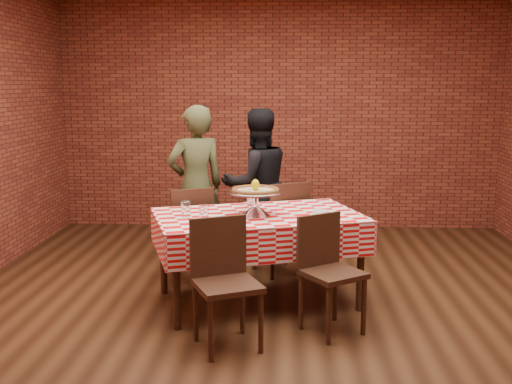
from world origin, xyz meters
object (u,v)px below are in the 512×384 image
(chair_far_right, at_px, (279,227))
(condiment_caddy, at_px, (251,198))
(water_glass_right, at_px, (186,209))
(pizza, at_px, (255,191))
(chair_near_left, at_px, (227,286))
(pizza_stand, at_px, (255,203))
(chair_far_left, at_px, (187,232))
(water_glass_left, at_px, (204,212))
(diner_olive, at_px, (196,186))
(diner_black, at_px, (257,184))
(chair_near_right, at_px, (333,276))
(table, at_px, (258,259))

(chair_far_right, bearing_deg, condiment_caddy, 33.23)
(water_glass_right, bearing_deg, pizza, 7.35)
(chair_near_left, bearing_deg, pizza, 55.58)
(pizza_stand, distance_m, condiment_caddy, 0.37)
(pizza_stand, bearing_deg, chair_far_left, 136.18)
(water_glass_left, relative_size, water_glass_right, 1.00)
(chair_near_left, distance_m, chair_far_left, 1.62)
(chair_far_right, relative_size, diner_olive, 0.56)
(water_glass_right, xyz_separation_m, diner_black, (0.51, 1.45, -0.03))
(chair_near_left, bearing_deg, diner_olive, 79.62)
(water_glass_right, relative_size, chair_near_right, 0.14)
(water_glass_right, height_order, diner_olive, diner_olive)
(table, relative_size, chair_far_right, 1.81)
(diner_olive, bearing_deg, water_glass_right, 67.88)
(chair_far_left, bearing_deg, diner_olive, -120.39)
(chair_far_left, bearing_deg, pizza_stand, 108.33)
(water_glass_right, xyz_separation_m, chair_near_right, (1.16, -0.50, -0.39))
(chair_far_left, relative_size, chair_far_right, 0.98)
(water_glass_left, bearing_deg, diner_black, 77.61)
(pizza_stand, xyz_separation_m, diner_olive, (-0.66, 1.13, -0.05))
(pizza_stand, xyz_separation_m, pizza, (0.00, 0.00, 0.10))
(water_glass_left, bearing_deg, chair_near_right, -20.87)
(chair_far_left, height_order, diner_olive, diner_olive)
(chair_near_right, bearing_deg, chair_far_left, 101.25)
(pizza_stand, height_order, pizza, pizza)
(pizza_stand, xyz_separation_m, chair_near_left, (-0.15, -0.88, -0.41))
(pizza_stand, distance_m, chair_near_left, 0.98)
(table, height_order, chair_far_right, chair_far_right)
(condiment_caddy, xyz_separation_m, chair_near_right, (0.66, -0.94, -0.40))
(chair_near_right, bearing_deg, table, 98.23)
(pizza_stand, height_order, chair_far_left, pizza_stand)
(table, bearing_deg, chair_near_right, -46.89)
(condiment_caddy, bearing_deg, table, -104.93)
(chair_near_left, distance_m, chair_far_right, 1.79)
(chair_far_left, xyz_separation_m, diner_black, (0.63, 0.73, 0.34))
(table, distance_m, water_glass_left, 0.65)
(table, xyz_separation_m, diner_black, (-0.07, 1.34, 0.41))
(pizza, xyz_separation_m, water_glass_right, (-0.56, -0.07, -0.14))
(condiment_caddy, height_order, chair_far_right, chair_far_right)
(table, height_order, diner_black, diner_black)
(chair_near_left, xyz_separation_m, chair_far_right, (0.34, 1.76, 0.01))
(diner_olive, bearing_deg, chair_near_right, 99.67)
(diner_black, bearing_deg, pizza, 68.56)
(water_glass_right, bearing_deg, chair_far_left, 99.27)
(water_glass_right, distance_m, chair_far_right, 1.27)
(condiment_caddy, xyz_separation_m, chair_far_left, (-0.62, 0.28, -0.39))
(diner_black, bearing_deg, diner_olive, -0.83)
(chair_far_right, bearing_deg, chair_far_left, -15.93)
(chair_far_left, bearing_deg, condiment_caddy, 127.47)
(pizza, bearing_deg, diner_olive, 120.35)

